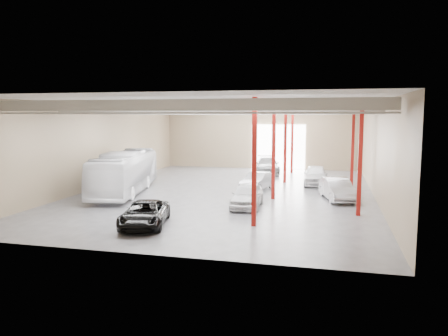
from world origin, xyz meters
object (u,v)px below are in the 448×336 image
at_px(black_sedan, 145,214).
at_px(car_row_a, 247,195).
at_px(coach_bus, 125,172).
at_px(car_row_b, 257,181).
at_px(car_right_far, 316,175).
at_px(car_right_near, 337,189).
at_px(car_row_c, 267,165).

height_order(black_sedan, car_row_a, car_row_a).
xyz_separation_m(coach_bus, car_row_a, (10.24, -2.98, -0.84)).
bearing_deg(car_row_b, car_right_far, 53.83).
height_order(coach_bus, car_row_a, coach_bus).
distance_m(black_sedan, car_right_far, 18.88).
distance_m(car_row_b, car_right_near, 6.83).
relative_size(black_sedan, car_right_near, 1.02).
relative_size(car_row_a, car_right_near, 0.96).
xyz_separation_m(coach_bus, black_sedan, (5.74, -9.20, -0.94)).
height_order(black_sedan, car_right_near, car_right_near).
height_order(car_row_a, car_row_c, car_row_c).
height_order(car_row_c, car_right_far, car_right_far).
relative_size(coach_bus, car_row_a, 2.52).
bearing_deg(coach_bus, car_right_near, -8.49).
bearing_deg(car_row_c, car_row_b, -96.82).
height_order(coach_bus, car_row_c, coach_bus).
distance_m(car_right_near, car_right_far, 6.91).
relative_size(car_row_b, car_right_far, 0.87).
height_order(car_right_near, car_right_far, car_right_far).
relative_size(car_row_c, car_right_far, 1.17).
distance_m(black_sedan, car_row_c, 23.68).
relative_size(black_sedan, car_row_b, 1.13).
bearing_deg(car_right_near, coach_bus, 169.12).
distance_m(coach_bus, car_right_near, 16.09).
distance_m(car_row_b, car_right_far, 5.95).
bearing_deg(car_row_b, car_right_near, -11.19).
xyz_separation_m(black_sedan, car_right_far, (8.54, 16.84, 0.17)).
bearing_deg(car_right_near, car_row_b, 141.71).
bearing_deg(black_sedan, car_row_a, 41.06).
height_order(black_sedan, car_row_c, car_row_c).
bearing_deg(car_row_a, coach_bus, 161.07).
relative_size(car_row_a, car_row_c, 0.79).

